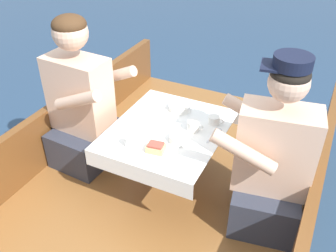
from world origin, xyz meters
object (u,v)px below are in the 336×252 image
object	(u,v)px
coffee_cup_port	(130,141)
person_starboard	(272,163)
coffee_cup_starboard	(193,126)
coffee_cup_center	(214,120)
person_port	(82,107)
sandwich	(156,148)

from	to	relation	value
coffee_cup_port	person_starboard	bearing A→B (deg)	17.01
coffee_cup_starboard	coffee_cup_center	distance (m)	0.15
person_port	coffee_cup_starboard	bearing A→B (deg)	7.89
coffee_cup_port	person_port	bearing A→B (deg)	155.39
sandwich	coffee_cup_starboard	size ratio (longest dim) A/B	1.07
person_port	coffee_cup_starboard	distance (m)	0.77
person_port	coffee_cup_port	xyz separation A→B (m)	(0.51, -0.23, 0.04)
person_port	coffee_cup_center	world-z (taller)	person_port
person_starboard	sandwich	world-z (taller)	person_starboard
person_starboard	coffee_cup_center	bearing A→B (deg)	-34.50
person_port	coffee_cup_port	world-z (taller)	person_port
coffee_cup_starboard	coffee_cup_center	xyz separation A→B (m)	(0.09, 0.12, -0.00)
coffee_cup_port	coffee_cup_starboard	bearing A→B (deg)	48.99
sandwich	coffee_cup_center	distance (m)	0.45
coffee_cup_port	coffee_cup_starboard	xyz separation A→B (m)	(0.25, 0.29, 0.00)
coffee_cup_center	coffee_cup_port	bearing A→B (deg)	-129.60
person_port	person_starboard	xyz separation A→B (m)	(1.25, -0.01, -0.02)
coffee_cup_starboard	person_port	bearing A→B (deg)	-175.55
person_port	coffee_cup_starboard	size ratio (longest dim) A/B	10.49
coffee_cup_starboard	sandwich	bearing A→B (deg)	-109.05
person_starboard	coffee_cup_center	distance (m)	0.44
sandwich	coffee_cup_center	size ratio (longest dim) A/B	1.11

